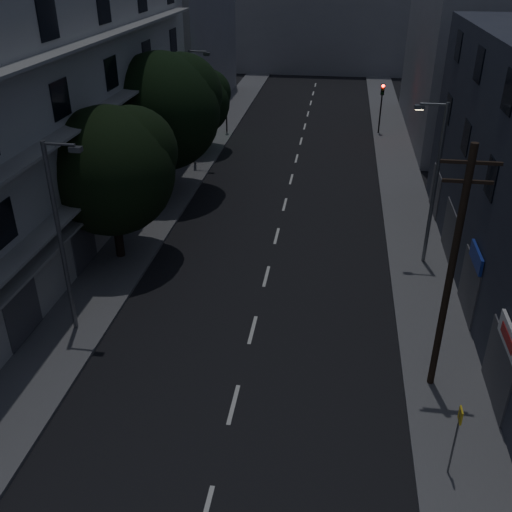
# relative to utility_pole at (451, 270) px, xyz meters

# --- Properties ---
(ground) EXTENTS (160.00, 160.00, 0.00)m
(ground) POSITION_rel_utility_pole_xyz_m (-6.96, 16.47, -4.87)
(ground) COLOR black
(ground) RESTS_ON ground
(sidewalk_left) EXTENTS (3.00, 90.00, 0.15)m
(sidewalk_left) POSITION_rel_utility_pole_xyz_m (-14.46, 16.47, -4.79)
(sidewalk_left) COLOR #565659
(sidewalk_left) RESTS_ON ground
(sidewalk_right) EXTENTS (3.00, 90.00, 0.15)m
(sidewalk_right) POSITION_rel_utility_pole_xyz_m (0.54, 16.47, -4.79)
(sidewalk_right) COLOR #565659
(sidewalk_right) RESTS_ON ground
(lane_markings) EXTENTS (0.15, 60.50, 0.01)m
(lane_markings) POSITION_rel_utility_pole_xyz_m (-6.96, 22.72, -4.86)
(lane_markings) COLOR beige
(lane_markings) RESTS_ON ground
(building_left) EXTENTS (7.00, 36.00, 14.00)m
(building_left) POSITION_rel_utility_pole_xyz_m (-18.94, 9.47, 2.13)
(building_left) COLOR #A6A5A1
(building_left) RESTS_ON ground
(building_far_left) EXTENTS (6.00, 20.00, 16.00)m
(building_far_left) POSITION_rel_utility_pole_xyz_m (-18.96, 39.47, 3.13)
(building_far_left) COLOR slate
(building_far_left) RESTS_ON ground
(building_far_right) EXTENTS (6.00, 20.00, 13.00)m
(building_far_right) POSITION_rel_utility_pole_xyz_m (5.04, 33.47, 1.63)
(building_far_right) COLOR slate
(building_far_right) RESTS_ON ground
(building_far_end) EXTENTS (24.00, 8.00, 10.00)m
(building_far_end) POSITION_rel_utility_pole_xyz_m (-6.96, 61.47, 0.13)
(building_far_end) COLOR slate
(building_far_end) RESTS_ON ground
(tree_near) EXTENTS (6.24, 6.24, 7.70)m
(tree_near) POSITION_rel_utility_pole_xyz_m (-14.60, 7.84, 0.10)
(tree_near) COLOR black
(tree_near) RESTS_ON sidewalk_left
(tree_mid) EXTENTS (7.12, 7.12, 8.76)m
(tree_mid) POSITION_rel_utility_pole_xyz_m (-14.61, 16.75, 0.76)
(tree_mid) COLOR black
(tree_mid) RESTS_ON sidewalk_left
(tree_far) EXTENTS (4.98, 4.98, 6.16)m
(tree_far) POSITION_rel_utility_pole_xyz_m (-14.68, 25.73, -0.86)
(tree_far) COLOR black
(tree_far) RESTS_ON sidewalk_left
(traffic_signal_far_right) EXTENTS (0.28, 0.37, 4.10)m
(traffic_signal_far_right) POSITION_rel_utility_pole_xyz_m (-0.51, 32.36, -1.77)
(traffic_signal_far_right) COLOR black
(traffic_signal_far_right) RESTS_ON sidewalk_right
(traffic_signal_far_left) EXTENTS (0.28, 0.37, 4.10)m
(traffic_signal_far_left) POSITION_rel_utility_pole_xyz_m (-13.48, 30.65, -1.77)
(traffic_signal_far_left) COLOR black
(traffic_signal_far_left) RESTS_ON sidewalk_left
(street_lamp_left_near) EXTENTS (1.51, 0.25, 8.00)m
(street_lamp_left_near) POSITION_rel_utility_pole_xyz_m (-14.18, 1.43, -0.27)
(street_lamp_left_near) COLOR slate
(street_lamp_left_near) RESTS_ON sidewalk_left
(street_lamp_right) EXTENTS (1.51, 0.25, 8.00)m
(street_lamp_right) POSITION_rel_utility_pole_xyz_m (0.65, 9.42, -0.27)
(street_lamp_right) COLOR slate
(street_lamp_right) RESTS_ON sidewalk_right
(street_lamp_left_far) EXTENTS (1.51, 0.25, 8.00)m
(street_lamp_left_far) POSITION_rel_utility_pole_xyz_m (-14.13, 22.30, -0.27)
(street_lamp_left_far) COLOR #56595D
(street_lamp_left_far) RESTS_ON sidewalk_left
(utility_pole) EXTENTS (1.80, 0.24, 9.00)m
(utility_pole) POSITION_rel_utility_pole_xyz_m (0.00, 0.00, 0.00)
(utility_pole) COLOR black
(utility_pole) RESTS_ON sidewalk_right
(bus_stop_sign) EXTENTS (0.06, 0.35, 2.52)m
(bus_stop_sign) POSITION_rel_utility_pole_xyz_m (0.03, -4.12, -2.98)
(bus_stop_sign) COLOR #595B60
(bus_stop_sign) RESTS_ON sidewalk_right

